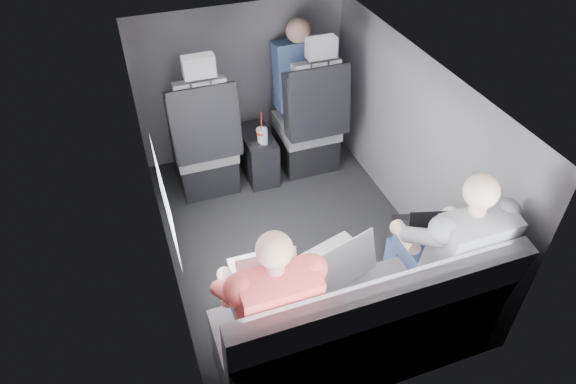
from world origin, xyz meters
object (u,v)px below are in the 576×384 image
object	(u,v)px
laptop_black	(424,227)
passenger_rear_right	(449,250)
center_console	(258,155)
water_bottle	(264,136)
front_seat_left	(205,148)
soda_cup	(262,135)
rear_bench	(359,327)
laptop_white	(263,269)
laptop_silver	(339,259)
front_seat_right	(309,128)
passenger_rear_left	(270,303)
passenger_front_right	(298,76)

from	to	relation	value
laptop_black	passenger_rear_right	bearing A→B (deg)	-84.11
center_console	water_bottle	xyz separation A→B (m)	(0.02, -0.14, 0.27)
front_seat_left	soda_cup	world-z (taller)	front_seat_left
rear_bench	laptop_white	bearing A→B (deg)	145.70
laptop_silver	laptop_black	xyz separation A→B (m)	(0.59, 0.08, -0.01)
front_seat_right	passenger_rear_left	distance (m)	2.05
front_seat_right	water_bottle	world-z (taller)	front_seat_right
front_seat_right	passenger_rear_left	xyz separation A→B (m)	(-0.94, -1.81, 0.22)
passenger_rear_right	passenger_rear_left	bearing A→B (deg)	179.97
soda_cup	laptop_black	distance (m)	1.61
water_bottle	passenger_rear_left	world-z (taller)	passenger_rear_left
front_seat_left	center_console	xyz separation A→B (m)	(0.45, 0.04, -0.20)
rear_bench	water_bottle	bearing A→B (deg)	89.34
soda_cup	passenger_rear_left	bearing A→B (deg)	-106.17
passenger_front_right	front_seat_right	bearing A→B (deg)	-87.69
passenger_rear_right	passenger_front_right	world-z (taller)	passenger_front_right
rear_bench	front_seat_left	bearing A→B (deg)	103.31
front_seat_right	laptop_white	distance (m)	1.85
water_bottle	front_seat_right	bearing A→B (deg)	13.10
center_console	laptop_silver	size ratio (longest dim) A/B	1.11
front_seat_right	passenger_front_right	bearing A→B (deg)	92.31
front_seat_right	center_console	world-z (taller)	front_seat_right
water_bottle	passenger_front_right	world-z (taller)	passenger_front_right
laptop_silver	water_bottle	bearing A→B (deg)	87.89
front_seat_right	laptop_white	size ratio (longest dim) A/B	3.80
front_seat_left	center_console	world-z (taller)	front_seat_left
laptop_white	passenger_rear_left	bearing A→B (deg)	-98.81
passenger_rear_left	passenger_rear_right	world-z (taller)	passenger_rear_right
soda_cup	laptop_black	size ratio (longest dim) A/B	0.79
rear_bench	laptop_black	distance (m)	0.71
laptop_white	water_bottle	bearing A→B (deg)	72.10
front_seat_left	passenger_rear_right	size ratio (longest dim) A/B	1.02
passenger_front_right	water_bottle	bearing A→B (deg)	-139.50
rear_bench	soda_cup	distance (m)	1.83
laptop_black	passenger_rear_right	world-z (taller)	passenger_rear_right
soda_cup	passenger_rear_right	xyz separation A→B (m)	(0.57, -1.73, 0.16)
rear_bench	laptop_silver	distance (m)	0.41
front_seat_right	passenger_front_right	world-z (taller)	front_seat_right
laptop_white	laptop_silver	bearing A→B (deg)	-10.19
front_seat_left	laptop_white	distance (m)	1.61
center_console	passenger_rear_right	size ratio (longest dim) A/B	0.39
laptop_silver	passenger_rear_right	xyz separation A→B (m)	(0.62, -0.14, -0.00)
soda_cup	passenger_front_right	world-z (taller)	passenger_front_right
center_console	water_bottle	world-z (taller)	water_bottle
front_seat_left	soda_cup	xyz separation A→B (m)	(0.46, -0.08, 0.07)
rear_bench	laptop_white	xyz separation A→B (m)	(-0.46, 0.31, 0.33)
rear_bench	laptop_white	world-z (taller)	rear_bench
center_console	passenger_rear_left	world-z (taller)	passenger_rear_left
laptop_silver	front_seat_left	bearing A→B (deg)	103.94
passenger_rear_left	soda_cup	bearing A→B (deg)	73.83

